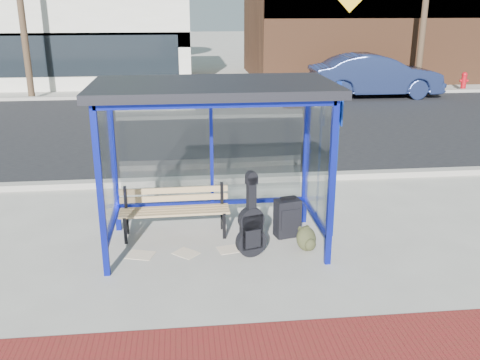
{
  "coord_description": "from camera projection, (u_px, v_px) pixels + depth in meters",
  "views": [
    {
      "loc": [
        -0.44,
        -7.26,
        3.46
      ],
      "look_at": [
        0.39,
        0.2,
        0.95
      ],
      "focal_mm": 40.0,
      "sensor_mm": 36.0,
      "label": 1
    }
  ],
  "objects": [
    {
      "name": "newspaper_b",
      "position": [
        186.0,
        253.0,
        7.72
      ],
      "size": [
        0.43,
        0.43,
        0.01
      ],
      "primitive_type": "cube",
      "rotation": [
        0.0,
        0.0,
        -0.75
      ],
      "color": "white",
      "rests_on": "ground"
    },
    {
      "name": "sign_post",
      "position": [
        336.0,
        152.0,
        7.9
      ],
      "size": [
        0.11,
        0.3,
        2.39
      ],
      "rotation": [
        0.0,
        0.0,
        -0.12
      ],
      "color": "navy",
      "rests_on": "ground"
    },
    {
      "name": "curb_near",
      "position": [
        206.0,
        180.0,
        10.7
      ],
      "size": [
        60.0,
        0.25,
        0.12
      ],
      "primitive_type": "cube",
      "color": "gray",
      "rests_on": "ground"
    },
    {
      "name": "guitar_bag",
      "position": [
        251.0,
        228.0,
        7.52
      ],
      "size": [
        0.45,
        0.24,
        1.19
      ],
      "rotation": [
        0.0,
        0.0,
        0.27
      ],
      "color": "black",
      "rests_on": "ground"
    },
    {
      "name": "newspaper_a",
      "position": [
        141.0,
        255.0,
        7.67
      ],
      "size": [
        0.44,
        0.39,
        0.01
      ],
      "primitive_type": "cube",
      "rotation": [
        0.0,
        0.0,
        -0.3
      ],
      "color": "white",
      "rests_on": "ground"
    },
    {
      "name": "brick_paver_strip",
      "position": [
        233.0,
        353.0,
        5.53
      ],
      "size": [
        60.0,
        1.0,
        0.01
      ],
      "primitive_type": "cube",
      "color": "maroon",
      "rests_on": "ground"
    },
    {
      "name": "storefront_brown",
      "position": [
        358.0,
        7.0,
        25.23
      ],
      "size": [
        10.0,
        7.08,
        6.4
      ],
      "color": "#59331E",
      "rests_on": "ground"
    },
    {
      "name": "bus_shelter",
      "position": [
        213.0,
        107.0,
        7.39
      ],
      "size": [
        3.3,
        1.8,
        2.42
      ],
      "color": "#0D1791",
      "rests_on": "ground"
    },
    {
      "name": "bench",
      "position": [
        175.0,
        208.0,
        8.21
      ],
      "size": [
        1.68,
        0.43,
        0.79
      ],
      "rotation": [
        0.0,
        0.0,
        0.02
      ],
      "color": "black",
      "rests_on": "ground"
    },
    {
      "name": "newspaper_c",
      "position": [
        230.0,
        249.0,
        7.85
      ],
      "size": [
        0.41,
        0.35,
        0.01
      ],
      "primitive_type": "cube",
      "rotation": [
        0.0,
        0.0,
        0.22
      ],
      "color": "white",
      "rests_on": "ground"
    },
    {
      "name": "parked_car",
      "position": [
        375.0,
        76.0,
        20.14
      ],
      "size": [
        4.9,
        1.74,
        1.61
      ],
      "primitive_type": "imported",
      "rotation": [
        0.0,
        0.0,
        1.56
      ],
      "color": "#1B264D",
      "rests_on": "ground"
    },
    {
      "name": "curb_far",
      "position": [
        193.0,
        96.0,
        20.31
      ],
      "size": [
        60.0,
        0.25,
        0.12
      ],
      "primitive_type": "cube",
      "color": "gray",
      "rests_on": "ground"
    },
    {
      "name": "backpack",
      "position": [
        307.0,
        240.0,
        7.76
      ],
      "size": [
        0.36,
        0.35,
        0.37
      ],
      "rotation": [
        0.0,
        0.0,
        0.36
      ],
      "color": "#2E301A",
      "rests_on": "ground"
    },
    {
      "name": "suitcase",
      "position": [
        287.0,
        218.0,
        8.2
      ],
      "size": [
        0.42,
        0.32,
        0.66
      ],
      "rotation": [
        0.0,
        0.0,
        0.23
      ],
      "color": "black",
      "rests_on": "ground"
    },
    {
      "name": "fire_hydrant",
      "position": [
        464.0,
        81.0,
        21.64
      ],
      "size": [
        0.34,
        0.23,
        0.76
      ],
      "rotation": [
        0.0,
        0.0,
        -0.18
      ],
      "color": "#B10C15",
      "rests_on": "ground"
    },
    {
      "name": "ground",
      "position": [
        216.0,
        245.0,
        7.98
      ],
      "size": [
        120.0,
        120.0,
        0.0
      ],
      "primitive_type": "plane",
      "color": "#B2ADA0",
      "rests_on": "ground"
    },
    {
      "name": "far_sidewalk",
      "position": [
        192.0,
        89.0,
        22.12
      ],
      "size": [
        60.0,
        4.0,
        0.01
      ],
      "primitive_type": "cube",
      "color": "#B2ADA0",
      "rests_on": "ground"
    },
    {
      "name": "street_asphalt",
      "position": [
        198.0,
        127.0,
        15.52
      ],
      "size": [
        60.0,
        10.0,
        0.0
      ],
      "primitive_type": "cube",
      "color": "black",
      "rests_on": "ground"
    }
  ]
}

